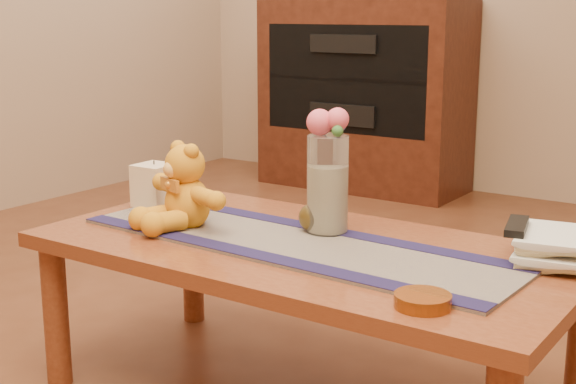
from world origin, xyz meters
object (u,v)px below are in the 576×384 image
Objects in this scene: teddy_bear at (187,186)px; amber_dish at (423,301)px; glass_vase at (328,184)px; tv_remote at (517,226)px; book_bottom at (515,255)px; bronze_ball at (313,217)px; pillar_candle at (155,185)px.

teddy_bear is 0.83m from amber_dish.
glass_vase reaches higher than tv_remote.
tv_remote is (0.00, -0.01, 0.07)m from book_bottom.
tv_remote is (0.53, 0.08, 0.04)m from bronze_ball.
teddy_bear is 4.26× the size of bronze_ball.
glass_vase is (0.59, 0.05, 0.07)m from pillar_candle.
teddy_bear is 0.36m from bronze_ball.
glass_vase reaches higher than teddy_bear.
teddy_bear reaches higher than book_bottom.
book_bottom is 1.90× the size of amber_dish.
pillar_candle is 0.49× the size of glass_vase.
pillar_candle is at bearing -175.60° from glass_vase.
amber_dish is (0.44, -0.35, -0.12)m from glass_vase.
book_bottom is (1.07, 0.12, -0.06)m from pillar_candle.
book_bottom is (0.53, 0.09, -0.04)m from bronze_ball.
pillar_candle is at bearing 163.52° from amber_dish.
book_bottom is (0.49, 0.07, -0.13)m from glass_vase.
pillar_candle is 1.69× the size of bronze_ball.
glass_vase is at bearing 173.71° from tv_remote.
amber_dish is (-0.05, -0.42, 0.00)m from book_bottom.
glass_vase is 0.50m from tv_remote.
bronze_ball is 0.65× the size of amber_dish.
bronze_ball is at bearing -156.32° from glass_vase.
book_bottom is at bearing 90.00° from tv_remote.
amber_dish is at bearing -38.28° from glass_vase.
pillar_candle is (-0.23, 0.11, -0.05)m from teddy_bear.
book_bottom is 0.42m from amber_dish.
book_bottom is 0.08m from tv_remote.
amber_dish is at bearing -113.04° from book_bottom.
bronze_ball is at bearing 172.98° from book_bottom.
pillar_candle is 1.08m from book_bottom.
book_bottom is at bearing 6.27° from pillar_candle.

